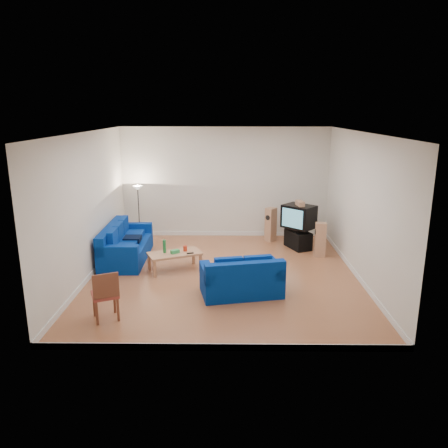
{
  "coord_description": "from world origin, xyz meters",
  "views": [
    {
      "loc": [
        0.11,
        -9.35,
        3.66
      ],
      "look_at": [
        0.0,
        0.4,
        1.1
      ],
      "focal_mm": 35.0,
      "sensor_mm": 36.0,
      "label": 1
    }
  ],
  "objects_px": {
    "sofa_loveseat": "(242,281)",
    "tv_stand": "(298,239)",
    "sofa_three_seat": "(124,247)",
    "television": "(299,216)",
    "coffee_table": "(175,255)"
  },
  "relations": [
    {
      "from": "sofa_loveseat",
      "to": "tv_stand",
      "type": "bearing_deg",
      "value": 51.24
    },
    {
      "from": "sofa_three_seat",
      "to": "sofa_loveseat",
      "type": "bearing_deg",
      "value": 52.19
    },
    {
      "from": "sofa_loveseat",
      "to": "tv_stand",
      "type": "height_order",
      "value": "sofa_loveseat"
    },
    {
      "from": "tv_stand",
      "to": "television",
      "type": "xyz_separation_m",
      "value": [
        -0.01,
        0.0,
        0.64
      ]
    },
    {
      "from": "coffee_table",
      "to": "tv_stand",
      "type": "height_order",
      "value": "tv_stand"
    },
    {
      "from": "television",
      "to": "sofa_loveseat",
      "type": "bearing_deg",
      "value": -74.41
    },
    {
      "from": "tv_stand",
      "to": "television",
      "type": "bearing_deg",
      "value": -134.95
    },
    {
      "from": "sofa_loveseat",
      "to": "tv_stand",
      "type": "xyz_separation_m",
      "value": [
        1.62,
        3.14,
        -0.06
      ]
    },
    {
      "from": "sofa_three_seat",
      "to": "sofa_loveseat",
      "type": "distance_m",
      "value": 3.6
    },
    {
      "from": "coffee_table",
      "to": "television",
      "type": "height_order",
      "value": "television"
    },
    {
      "from": "sofa_three_seat",
      "to": "tv_stand",
      "type": "distance_m",
      "value": 4.62
    },
    {
      "from": "sofa_three_seat",
      "to": "television",
      "type": "distance_m",
      "value": 4.64
    },
    {
      "from": "sofa_loveseat",
      "to": "tv_stand",
      "type": "relative_size",
      "value": 2.22
    },
    {
      "from": "sofa_three_seat",
      "to": "television",
      "type": "relative_size",
      "value": 2.31
    },
    {
      "from": "tv_stand",
      "to": "sofa_three_seat",
      "type": "bearing_deg",
      "value": -100.04
    }
  ]
}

